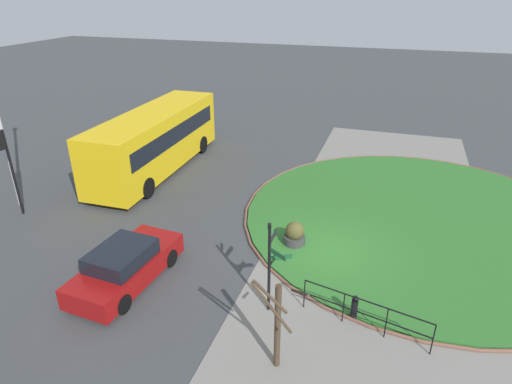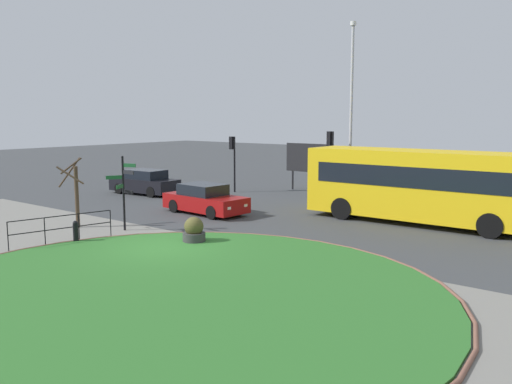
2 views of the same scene
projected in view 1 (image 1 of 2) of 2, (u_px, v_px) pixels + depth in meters
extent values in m
plane|color=#3D3F42|center=(327.00, 253.00, 16.53)|extent=(120.00, 120.00, 0.00)
cube|color=gray|center=(378.00, 262.00, 16.00)|extent=(32.00, 8.31, 0.02)
cylinder|color=#2D6B28|center=(420.00, 219.00, 18.85)|extent=(14.89, 14.89, 0.10)
torus|color=brown|center=(420.00, 219.00, 18.85)|extent=(15.20, 15.20, 0.11)
cylinder|color=black|center=(269.00, 270.00, 13.04)|extent=(0.09, 0.09, 2.99)
sphere|color=black|center=(270.00, 224.00, 12.38)|extent=(0.10, 0.10, 0.10)
cube|color=#195128|center=(269.00, 229.00, 12.81)|extent=(0.52, 0.23, 0.15)
cube|color=black|center=(273.00, 237.00, 12.94)|extent=(0.63, 0.05, 0.15)
cube|color=#195128|center=(278.00, 254.00, 12.48)|extent=(0.36, 0.56, 0.15)
cube|color=#195128|center=(281.00, 257.00, 12.94)|extent=(0.35, 0.58, 0.15)
cube|color=black|center=(273.00, 260.00, 13.26)|extent=(0.57, 0.06, 0.15)
cylinder|color=black|center=(354.00, 309.00, 13.15)|extent=(0.20, 0.20, 0.73)
sphere|color=black|center=(355.00, 299.00, 12.98)|extent=(0.19, 0.19, 0.19)
cube|color=black|center=(366.00, 301.00, 12.45)|extent=(0.85, 3.72, 0.03)
cube|color=black|center=(364.00, 314.00, 12.65)|extent=(0.85, 3.72, 0.03)
cylinder|color=black|center=(304.00, 294.00, 13.55)|extent=(0.04, 0.04, 1.04)
cylinder|color=black|center=(343.00, 308.00, 12.97)|extent=(0.04, 0.04, 1.04)
cylinder|color=black|center=(386.00, 323.00, 12.38)|extent=(0.04, 0.04, 1.04)
cylinder|color=black|center=(433.00, 340.00, 11.80)|extent=(0.04, 0.04, 1.04)
cube|color=yellow|center=(155.00, 139.00, 23.19)|extent=(10.09, 2.74, 2.93)
cube|color=black|center=(133.00, 130.00, 23.36)|extent=(8.84, 0.17, 0.88)
cube|color=black|center=(177.00, 134.00, 22.66)|extent=(8.84, 0.17, 0.88)
cube|color=black|center=(195.00, 112.00, 27.46)|extent=(0.06, 2.11, 1.10)
cube|color=black|center=(194.00, 95.00, 26.99)|extent=(0.04, 1.41, 0.28)
cylinder|color=black|center=(166.00, 141.00, 26.81)|extent=(1.00, 0.32, 1.00)
cylinder|color=black|center=(202.00, 145.00, 26.17)|extent=(1.00, 0.32, 1.00)
cylinder|color=black|center=(103.00, 182.00, 21.26)|extent=(1.00, 0.32, 1.00)
cylinder|color=black|center=(147.00, 188.00, 20.63)|extent=(1.00, 0.32, 1.00)
cube|color=maroon|center=(127.00, 268.00, 14.75)|extent=(4.46, 2.11, 0.72)
cube|color=black|center=(121.00, 255.00, 14.33)|extent=(2.20, 1.73, 0.53)
cube|color=#EAEACC|center=(151.00, 233.00, 16.74)|extent=(0.03, 0.20, 0.12)
cube|color=#EAEACC|center=(175.00, 239.00, 16.37)|extent=(0.03, 0.20, 0.12)
cylinder|color=black|center=(132.00, 248.00, 16.25)|extent=(0.65, 0.26, 0.64)
cylinder|color=black|center=(170.00, 258.00, 15.68)|extent=(0.65, 0.26, 0.64)
cylinder|color=black|center=(80.00, 291.00, 14.00)|extent=(0.65, 0.26, 0.64)
cylinder|color=black|center=(122.00, 304.00, 13.44)|extent=(0.65, 0.26, 0.64)
cylinder|color=black|center=(13.00, 173.00, 18.58)|extent=(0.11, 0.11, 3.84)
cylinder|color=#383838|center=(294.00, 241.00, 16.96)|extent=(0.84, 0.84, 0.42)
sphere|color=#4C4723|center=(295.00, 231.00, 16.77)|extent=(0.72, 0.72, 0.72)
cylinder|color=#423323|center=(278.00, 327.00, 11.14)|extent=(0.16, 0.16, 2.61)
cylinder|color=#423323|center=(300.00, 293.00, 10.84)|extent=(1.00, 0.68, 0.74)
cylinder|color=#423323|center=(270.00, 297.00, 10.22)|extent=(0.26, 0.94, 0.67)
cylinder|color=#423323|center=(271.00, 308.00, 10.28)|extent=(0.14, 1.06, 1.21)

